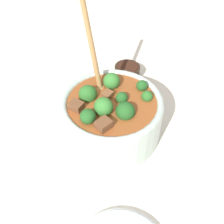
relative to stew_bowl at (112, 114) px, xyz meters
name	(u,v)px	position (x,y,z in m)	size (l,w,h in m)	color
ground_plane	(112,132)	(0.00, 0.00, -0.07)	(4.00, 4.00, 0.00)	silver
stew_bowl	(112,114)	(0.00, 0.00, 0.00)	(0.24, 0.24, 0.30)	#B2C6BC
condiment_bowl	(127,72)	(0.22, -0.02, -0.04)	(0.08, 0.08, 0.05)	black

